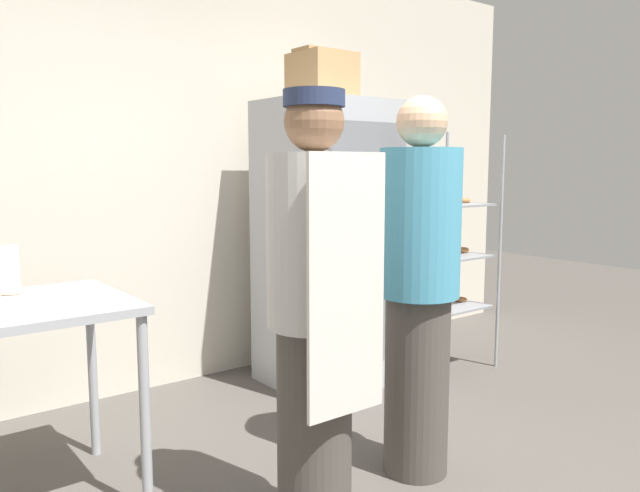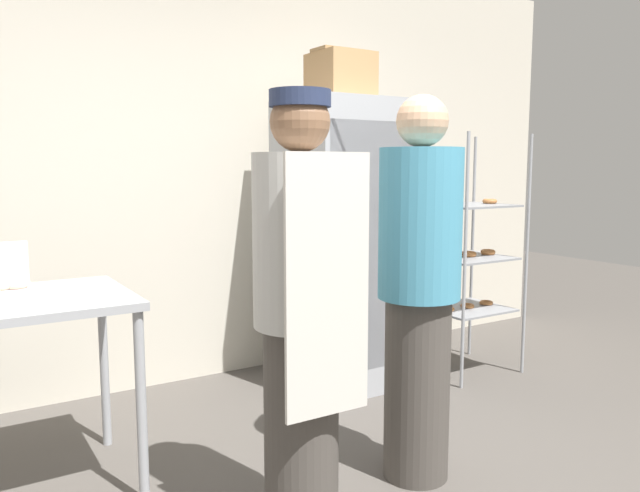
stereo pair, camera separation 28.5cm
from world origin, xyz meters
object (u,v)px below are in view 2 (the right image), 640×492
(refrigerator, at_px, (347,244))
(baking_rack, at_px, (469,257))
(cardboard_storage_box, at_px, (341,75))
(person_customer, at_px, (419,288))
(person_baker, at_px, (302,310))

(refrigerator, distance_m, baking_rack, 0.89)
(refrigerator, relative_size, baking_rack, 1.12)
(cardboard_storage_box, xyz_separation_m, person_customer, (-0.38, -1.21, -1.10))
(cardboard_storage_box, bearing_deg, refrigerator, 19.04)
(refrigerator, distance_m, cardboard_storage_box, 1.07)
(refrigerator, bearing_deg, cardboard_storage_box, -160.96)
(cardboard_storage_box, relative_size, person_baker, 0.20)
(refrigerator, distance_m, person_customer, 1.31)
(refrigerator, xyz_separation_m, person_customer, (-0.46, -1.23, -0.04))
(baking_rack, xyz_separation_m, cardboard_storage_box, (-0.92, 0.23, 1.18))
(cardboard_storage_box, height_order, person_baker, cardboard_storage_box)
(baking_rack, relative_size, person_customer, 0.95)
(baking_rack, relative_size, cardboard_storage_box, 4.75)
(refrigerator, bearing_deg, person_baker, -130.24)
(person_baker, xyz_separation_m, person_customer, (0.66, 0.09, -0.00))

